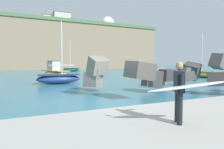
{
  "coord_description": "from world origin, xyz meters",
  "views": [
    {
      "loc": [
        -4.42,
        -8.46,
        1.94
      ],
      "look_at": [
        -0.2,
        0.5,
        1.4
      ],
      "focal_mm": 30.69,
      "sensor_mm": 36.0,
      "label": 1
    }
  ],
  "objects_px": {
    "boat_near_centre": "(204,74)",
    "station_building_central": "(62,20)",
    "radar_dome": "(108,25)",
    "boat_near_left": "(55,72)",
    "boat_mid_centre": "(71,69)",
    "station_building_east": "(48,22)",
    "station_building_annex": "(65,25)",
    "station_building_west": "(26,24)",
    "surfer_with_board": "(181,88)",
    "boat_mid_left": "(59,78)"
  },
  "relations": [
    {
      "from": "surfer_with_board",
      "to": "station_building_annex",
      "type": "height_order",
      "value": "station_building_annex"
    },
    {
      "from": "surfer_with_board",
      "to": "station_building_west",
      "type": "relative_size",
      "value": 0.35
    },
    {
      "from": "surfer_with_board",
      "to": "station_building_east",
      "type": "bearing_deg",
      "value": 85.46
    },
    {
      "from": "boat_near_centre",
      "to": "boat_mid_left",
      "type": "xyz_separation_m",
      "value": [
        -20.44,
        0.14,
        0.02
      ]
    },
    {
      "from": "boat_near_centre",
      "to": "station_building_central",
      "type": "xyz_separation_m",
      "value": [
        -7.04,
        68.52,
        21.01
      ]
    },
    {
      "from": "boat_mid_centre",
      "to": "station_building_east",
      "type": "bearing_deg",
      "value": 91.31
    },
    {
      "from": "station_building_west",
      "to": "station_building_east",
      "type": "xyz_separation_m",
      "value": [
        8.86,
        -5.84,
        0.47
      ]
    },
    {
      "from": "boat_near_centre",
      "to": "station_building_central",
      "type": "bearing_deg",
      "value": 95.87
    },
    {
      "from": "surfer_with_board",
      "to": "station_building_central",
      "type": "distance_m",
      "value": 87.08
    },
    {
      "from": "surfer_with_board",
      "to": "station_building_annex",
      "type": "relative_size",
      "value": 0.25
    },
    {
      "from": "station_building_central",
      "to": "station_building_annex",
      "type": "bearing_deg",
      "value": 71.17
    },
    {
      "from": "radar_dome",
      "to": "boat_near_left",
      "type": "bearing_deg",
      "value": -119.42
    },
    {
      "from": "station_building_east",
      "to": "boat_near_centre",
      "type": "bearing_deg",
      "value": -80.06
    },
    {
      "from": "boat_mid_left",
      "to": "boat_near_left",
      "type": "bearing_deg",
      "value": 83.94
    },
    {
      "from": "boat_near_centre",
      "to": "boat_mid_left",
      "type": "distance_m",
      "value": 20.44
    },
    {
      "from": "boat_near_left",
      "to": "station_building_east",
      "type": "bearing_deg",
      "value": 83.95
    },
    {
      "from": "surfer_with_board",
      "to": "radar_dome",
      "type": "xyz_separation_m",
      "value": [
        38.29,
        91.26,
        21.68
      ]
    },
    {
      "from": "radar_dome",
      "to": "station_building_central",
      "type": "xyz_separation_m",
      "value": [
        -25.6,
        -7.52,
        -1.44
      ]
    },
    {
      "from": "radar_dome",
      "to": "station_building_west",
      "type": "bearing_deg",
      "value": 176.43
    },
    {
      "from": "station_building_east",
      "to": "station_building_annex",
      "type": "xyz_separation_m",
      "value": [
        8.66,
        4.48,
        0.27
      ]
    },
    {
      "from": "station_building_east",
      "to": "surfer_with_board",
      "type": "bearing_deg",
      "value": -94.54
    },
    {
      "from": "station_building_west",
      "to": "station_building_annex",
      "type": "distance_m",
      "value": 17.6
    },
    {
      "from": "boat_near_left",
      "to": "boat_mid_centre",
      "type": "bearing_deg",
      "value": 71.36
    },
    {
      "from": "boat_near_left",
      "to": "station_building_central",
      "type": "relative_size",
      "value": 0.76
    },
    {
      "from": "boat_near_centre",
      "to": "station_building_west",
      "type": "xyz_separation_m",
      "value": [
        -21.61,
        78.55,
        20.05
      ]
    },
    {
      "from": "boat_mid_left",
      "to": "station_building_annex",
      "type": "bearing_deg",
      "value": 78.02
    },
    {
      "from": "boat_mid_left",
      "to": "boat_mid_centre",
      "type": "bearing_deg",
      "value": 74.57
    },
    {
      "from": "station_building_west",
      "to": "station_building_annex",
      "type": "xyz_separation_m",
      "value": [
        17.53,
        -1.36,
        0.75
      ]
    },
    {
      "from": "station_building_west",
      "to": "station_building_central",
      "type": "bearing_deg",
      "value": -34.56
    },
    {
      "from": "boat_mid_centre",
      "to": "radar_dome",
      "type": "relative_size",
      "value": 0.89
    },
    {
      "from": "station_building_central",
      "to": "boat_near_left",
      "type": "bearing_deg",
      "value": -101.77
    },
    {
      "from": "surfer_with_board",
      "to": "station_building_central",
      "type": "height_order",
      "value": "station_building_central"
    },
    {
      "from": "boat_mid_centre",
      "to": "station_building_west",
      "type": "xyz_separation_m",
      "value": [
        -9.81,
        47.11,
        20.04
      ]
    },
    {
      "from": "boat_mid_centre",
      "to": "station_building_annex",
      "type": "distance_m",
      "value": 50.84
    },
    {
      "from": "boat_mid_centre",
      "to": "station_building_annex",
      "type": "relative_size",
      "value": 1.02
    },
    {
      "from": "station_building_central",
      "to": "station_building_annex",
      "type": "height_order",
      "value": "station_building_central"
    },
    {
      "from": "boat_near_centre",
      "to": "boat_mid_left",
      "type": "relative_size",
      "value": 1.05
    },
    {
      "from": "boat_mid_centre",
      "to": "station_building_annex",
      "type": "xyz_separation_m",
      "value": [
        7.72,
        45.75,
        20.79
      ]
    },
    {
      "from": "boat_mid_centre",
      "to": "station_building_central",
      "type": "relative_size",
      "value": 1.1
    },
    {
      "from": "station_building_central",
      "to": "station_building_east",
      "type": "xyz_separation_m",
      "value": [
        -5.71,
        4.2,
        -0.49
      ]
    },
    {
      "from": "surfer_with_board",
      "to": "boat_mid_centre",
      "type": "relative_size",
      "value": 0.25
    },
    {
      "from": "radar_dome",
      "to": "station_building_east",
      "type": "relative_size",
      "value": 1.49
    },
    {
      "from": "surfer_with_board",
      "to": "station_building_east",
      "type": "relative_size",
      "value": 0.33
    },
    {
      "from": "boat_near_left",
      "to": "station_building_east",
      "type": "xyz_separation_m",
      "value": [
        6.81,
        64.28,
        20.27
      ]
    },
    {
      "from": "surfer_with_board",
      "to": "boat_mid_left",
      "type": "distance_m",
      "value": 15.39
    },
    {
      "from": "surfer_with_board",
      "to": "station_building_annex",
      "type": "bearing_deg",
      "value": 80.39
    },
    {
      "from": "surfer_with_board",
      "to": "boat_near_centre",
      "type": "distance_m",
      "value": 24.93
    },
    {
      "from": "boat_near_centre",
      "to": "boat_mid_centre",
      "type": "relative_size",
      "value": 0.8
    },
    {
      "from": "station_building_central",
      "to": "station_building_east",
      "type": "relative_size",
      "value": 1.2
    },
    {
      "from": "station_building_annex",
      "to": "boat_near_left",
      "type": "bearing_deg",
      "value": -102.69
    }
  ]
}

